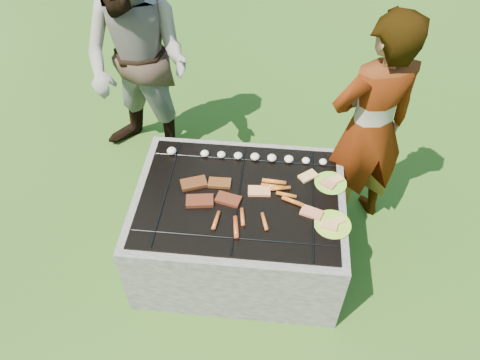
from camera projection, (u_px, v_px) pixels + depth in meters
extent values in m
plane|color=#1F4611|center=(239.00, 253.00, 3.30)|extent=(60.00, 60.00, 0.00)
cube|color=#9C938A|center=(245.00, 182.00, 3.36)|extent=(1.30, 0.18, 0.60)
cube|color=gray|center=(232.00, 281.00, 2.80)|extent=(1.30, 0.18, 0.60)
cube|color=#9B958A|center=(156.00, 220.00, 3.12)|extent=(0.18, 0.64, 0.60)
cube|color=gray|center=(325.00, 234.00, 3.05)|extent=(0.18, 0.64, 0.60)
cube|color=black|center=(239.00, 233.00, 3.13)|extent=(0.94, 0.64, 0.48)
sphere|color=#FF5914|center=(239.00, 212.00, 2.97)|extent=(0.10, 0.10, 0.10)
cube|color=black|center=(239.00, 196.00, 2.86)|extent=(1.20, 0.90, 0.01)
cylinder|color=black|center=(167.00, 190.00, 2.89)|extent=(0.01, 0.88, 0.01)
cylinder|color=black|center=(239.00, 196.00, 2.86)|extent=(0.01, 0.88, 0.01)
cylinder|color=black|center=(313.00, 201.00, 2.83)|extent=(0.01, 0.88, 0.01)
cylinder|color=black|center=(234.00, 238.00, 2.64)|extent=(1.18, 0.01, 0.01)
cylinder|color=black|center=(244.00, 160.00, 3.08)|extent=(1.18, 0.01, 0.01)
ellipsoid|color=beige|center=(172.00, 151.00, 3.10)|extent=(0.06, 0.06, 0.04)
ellipsoid|color=#EEE3C9|center=(205.00, 153.00, 3.09)|extent=(0.06, 0.06, 0.04)
ellipsoid|color=silver|center=(221.00, 155.00, 3.08)|extent=(0.06, 0.06, 0.04)
ellipsoid|color=beige|center=(238.00, 156.00, 3.07)|extent=(0.06, 0.06, 0.04)
ellipsoid|color=beige|center=(255.00, 157.00, 3.07)|extent=(0.06, 0.06, 0.04)
ellipsoid|color=#EEE4CA|center=(272.00, 158.00, 3.06)|extent=(0.06, 0.06, 0.04)
ellipsoid|color=white|center=(289.00, 159.00, 3.05)|extent=(0.06, 0.06, 0.04)
ellipsoid|color=white|center=(306.00, 161.00, 3.04)|extent=(0.05, 0.05, 0.04)
ellipsoid|color=silver|center=(323.00, 162.00, 3.04)|extent=(0.05, 0.05, 0.04)
cube|color=brown|center=(194.00, 183.00, 2.91)|extent=(0.18, 0.14, 0.02)
cube|color=#9D511C|center=(220.00, 183.00, 2.92)|extent=(0.14, 0.08, 0.02)
cube|color=maroon|center=(200.00, 201.00, 2.81)|extent=(0.18, 0.12, 0.02)
cube|color=maroon|center=(228.00, 199.00, 2.82)|extent=(0.16, 0.12, 0.02)
cylinder|color=orange|center=(274.00, 182.00, 2.92)|extent=(0.15, 0.04, 0.03)
cylinder|color=orange|center=(280.00, 188.00, 2.88)|extent=(0.13, 0.05, 0.02)
cylinder|color=#BE6B1F|center=(286.00, 195.00, 2.85)|extent=(0.13, 0.04, 0.02)
cylinder|color=#D06322|center=(293.00, 201.00, 2.81)|extent=(0.14, 0.08, 0.03)
cylinder|color=orange|center=(243.00, 217.00, 2.73)|extent=(0.04, 0.13, 0.02)
cylinder|color=orange|center=(264.00, 222.00, 2.71)|extent=(0.06, 0.12, 0.02)
cylinder|color=#B94B1E|center=(216.00, 220.00, 2.71)|extent=(0.04, 0.13, 0.02)
cylinder|color=#BC4F1F|center=(236.00, 227.00, 2.67)|extent=(0.05, 0.15, 0.03)
cylinder|color=orange|center=(273.00, 187.00, 2.89)|extent=(0.15, 0.04, 0.03)
cube|color=#CFB96A|center=(259.00, 191.00, 2.87)|extent=(0.14, 0.09, 0.02)
cube|color=tan|center=(312.00, 213.00, 2.76)|extent=(0.14, 0.11, 0.02)
cube|color=#F9C27F|center=(308.00, 176.00, 2.96)|extent=(0.13, 0.13, 0.02)
cylinder|color=#B3DE35|center=(330.00, 183.00, 2.94)|extent=(0.24, 0.24, 0.01)
cube|color=tan|center=(328.00, 184.00, 2.91)|extent=(0.11, 0.10, 0.02)
cube|color=#FAD180|center=(335.00, 180.00, 2.94)|extent=(0.11, 0.09, 0.01)
cylinder|color=#D9EF39|center=(332.00, 225.00, 2.71)|extent=(0.28, 0.28, 0.01)
cube|color=#EFBE7A|center=(329.00, 226.00, 2.69)|extent=(0.10, 0.08, 0.02)
cube|color=#DEB371|center=(338.00, 221.00, 2.71)|extent=(0.09, 0.08, 0.01)
imported|color=#A49289|center=(369.00, 129.00, 2.97)|extent=(0.70, 0.59, 1.63)
imported|color=#A99A8D|center=(138.00, 64.00, 3.37)|extent=(1.04, 0.93, 1.76)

